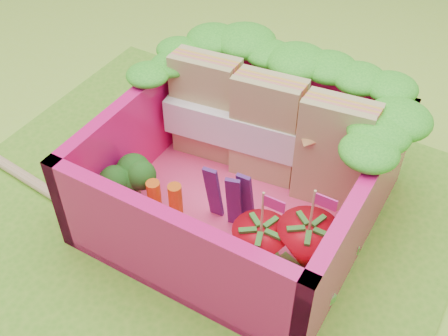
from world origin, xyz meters
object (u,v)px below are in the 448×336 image
sandwich_stack (268,130)px  strawberry_left (260,248)px  broccoli (127,177)px  chopsticks (24,176)px  bento_box (242,171)px  strawberry_right (306,249)px

sandwich_stack → strawberry_left: 0.66m
sandwich_stack → strawberry_left: sandwich_stack is taller
broccoli → chopsticks: (-0.65, -0.12, -0.21)m
broccoli → sandwich_stack: bearing=48.1°
broccoli → chopsticks: size_ratio=0.16×
bento_box → chopsticks: bento_box is taller
sandwich_stack → strawberry_right: size_ratio=2.17×
bento_box → strawberry_left: 0.43m
sandwich_stack → strawberry_left: bearing=-65.1°
sandwich_stack → strawberry_right: sandwich_stack is taller
sandwich_stack → strawberry_right: bearing=-46.9°
bento_box → strawberry_right: (0.46, -0.22, -0.08)m
bento_box → strawberry_right: size_ratio=2.49×
sandwich_stack → broccoli: sandwich_stack is taller
broccoli → chopsticks: bearing=-169.3°
strawberry_left → chopsticks: (-1.43, -0.10, -0.16)m
bento_box → sandwich_stack: size_ratio=1.15×
bento_box → sandwich_stack: bearing=88.8°
strawberry_right → chopsticks: bearing=-173.0°
broccoli → strawberry_left: bearing=-1.7°
bento_box → broccoli: bento_box is taller
bento_box → strawberry_right: bearing=-25.6°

